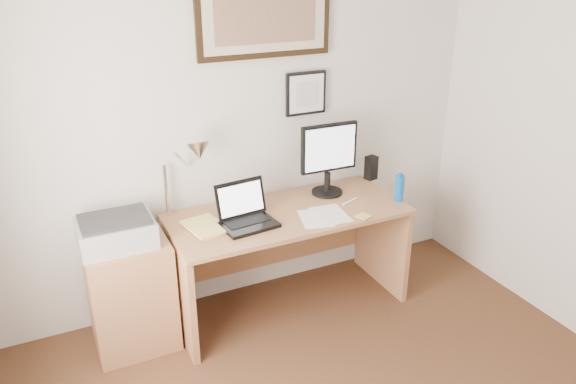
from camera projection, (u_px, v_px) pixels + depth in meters
wall_back at (245, 128)px, 3.80m from camera, size 3.50×0.02×2.50m
side_cabinet at (132, 296)px, 3.52m from camera, size 0.50×0.40×0.73m
water_bottle at (399, 188)px, 3.89m from camera, size 0.06×0.06×0.18m
bottle_cap at (401, 175)px, 3.85m from camera, size 0.03×0.03×0.02m
speaker at (371, 168)px, 4.26m from camera, size 0.09×0.09×0.18m
paper_sheet_a at (316, 218)px, 3.66m from camera, size 0.26×0.32×0.00m
paper_sheet_b at (331, 214)px, 3.71m from camera, size 0.23×0.31×0.00m
sticky_pad at (364, 216)px, 3.68m from camera, size 0.11×0.11×0.01m
marker_pen at (350, 201)px, 3.89m from camera, size 0.14×0.06×0.02m
book at (190, 231)px, 3.47m from camera, size 0.27×0.34×0.02m
desk at (283, 237)px, 3.92m from camera, size 1.60×0.70×0.75m
laptop at (246, 215)px, 3.57m from camera, size 0.36×0.33×0.26m
lcd_monitor at (329, 156)px, 3.92m from camera, size 0.42×0.22×0.52m
printer at (116, 232)px, 3.34m from camera, size 0.44×0.34×0.18m
desk_lamp at (196, 154)px, 3.51m from camera, size 0.29×0.27×0.53m
picture_large at (265, 21)px, 3.56m from camera, size 0.92×0.04×0.47m
picture_small at (306, 93)px, 3.88m from camera, size 0.30×0.03×0.30m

